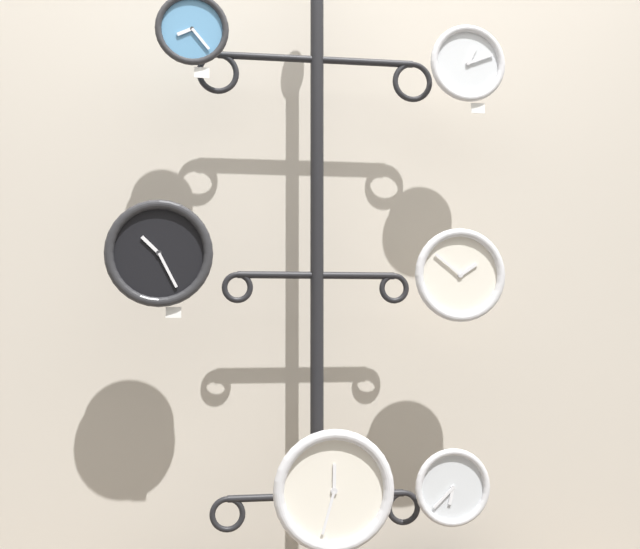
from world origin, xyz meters
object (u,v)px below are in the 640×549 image
Objects in this scene: clock_bottom_right at (452,487)px; clock_middle_left at (159,253)px; clock_top_left at (192,30)px; clock_bottom_center at (334,491)px; clock_middle_right at (460,275)px; clock_top_right at (467,64)px; display_stand at (317,430)px.

clock_middle_left is at bearing -178.26° from clock_bottom_right.
clock_top_left is 1.28m from clock_bottom_center.
clock_middle_right is at bearing -60.88° from clock_bottom_right.
clock_top_right is 1.03× the size of clock_bottom_right.
clock_top_right reaches higher than clock_middle_right.
display_stand is 0.58m from clock_middle_right.
clock_middle_right is (0.73, -0.03, -0.65)m from clock_top_left.
clock_middle_left reaches higher than clock_bottom_center.
clock_top_right is at bearing 4.98° from clock_bottom_center.
clock_top_left is 1.42m from clock_bottom_right.
clock_bottom_right is (0.33, 0.03, -0.01)m from clock_bottom_center.
clock_bottom_center is (0.38, -0.03, -1.22)m from clock_top_left.
display_stand is at bearing 14.07° from clock_top_left.
clock_top_left reaches higher than clock_bottom_right.
clock_bottom_center is at bearing -77.86° from display_stand.
clock_top_right is at bearing 40.43° from clock_middle_right.
clock_top_left is at bearing -179.62° from clock_top_right.
clock_middle_right is (0.81, -0.00, -0.05)m from clock_middle_left.
clock_bottom_center is (-0.35, -0.00, -0.57)m from clock_middle_right.
display_stand reaches higher than clock_middle_left.
clock_top_left reaches higher than clock_top_right.
display_stand reaches higher than clock_bottom_center.
display_stand is at bearing 162.95° from clock_middle_right.
clock_top_left is (-0.35, -0.09, 1.08)m from display_stand.
clock_bottom_center reaches higher than clock_bottom_right.
clock_top_right is at bearing 0.38° from clock_top_left.
clock_middle_left is at bearing -164.71° from clock_top_left.
clock_middle_right is 0.67m from clock_bottom_center.
clock_top_right is 0.78× the size of clock_middle_left.
clock_middle_right is 0.79× the size of clock_bottom_center.
clock_top_left is 0.60× the size of clock_bottom_center.
clock_bottom_center is at bearing -4.36° from clock_top_left.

